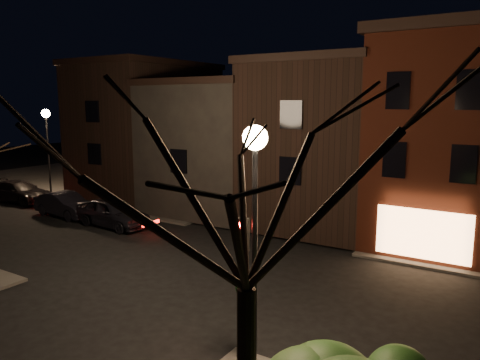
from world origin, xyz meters
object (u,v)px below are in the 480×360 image
Objects in this scene: bare_tree_right at (247,158)px; parked_car_b at (65,205)px; parked_car_a at (113,212)px; parked_car_c at (19,192)px; traffic_signal at (244,268)px; street_lamp_near at (255,184)px; street_lamp_far at (47,129)px.

bare_tree_right is 1.84× the size of parked_car_b.
parked_car_c is (-10.78, 1.07, -0.07)m from parked_car_a.
traffic_signal is 0.48× the size of bare_tree_right.
bare_tree_right reaches higher than parked_car_c.
street_lamp_near is 1.41× the size of parked_car_b.
traffic_signal is 0.88× the size of parked_car_b.
bare_tree_right is 20.25m from parked_car_a.
bare_tree_right is 29.94m from parked_car_c.
street_lamp_near is 21.48m from parked_car_b.
bare_tree_right reaches higher than parked_car_b.
parked_car_c reaches higher than parked_car_b.
street_lamp_near is 1.00× the size of street_lamp_far.
street_lamp_near is at bearing -117.35° from parked_car_a.
parked_car_c is at bearing 155.29° from bare_tree_right.
parked_car_c is at bearing 84.38° from parked_car_b.
parked_car_b is at bearing 92.25° from parked_car_a.
street_lamp_near is 28.00m from street_lamp_far.
parked_car_b is at bearing -28.80° from street_lamp_far.
traffic_signal is at bearing -116.44° from parked_car_c.
traffic_signal is 4.87m from bare_tree_right.
street_lamp_far is 30.32m from bare_tree_right.
parked_car_a reaches higher than parked_car_c.
traffic_signal reaches higher than parked_car_a.
traffic_signal is at bearing -116.94° from parked_car_a.
parked_car_a is at bearing -88.07° from parked_car_b.
bare_tree_right is at bearing -121.70° from parked_car_a.
street_lamp_far is 1.60× the size of traffic_signal.
street_lamp_near is 2.49m from traffic_signal.
street_lamp_near reaches higher than parked_car_c.
bare_tree_right reaches higher than traffic_signal.
parked_car_a is (-14.08, 8.25, -1.97)m from traffic_signal.
bare_tree_right is 1.73× the size of parked_car_a.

